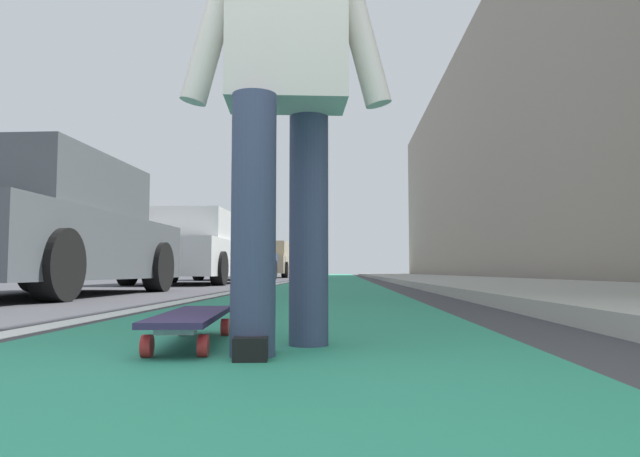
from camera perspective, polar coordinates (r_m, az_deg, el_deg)
name	(u,v)px	position (r m, az deg, el deg)	size (l,w,h in m)	color
ground_plane	(327,286)	(10.58, 0.71, -5.58)	(80.00, 80.00, 0.00)	#38383D
bike_lane_paint	(337,278)	(24.58, 1.64, -4.77)	(56.00, 1.90, 0.00)	#288466
lane_stripe_white	(304,279)	(20.62, -1.56, -4.88)	(52.00, 0.16, 0.01)	silver
sidewalk_curb	(430,278)	(18.77, 10.57, -4.74)	(52.00, 3.20, 0.10)	#9E9B93
building_facade	(481,155)	(23.61, 15.33, 6.87)	(40.00, 1.20, 9.44)	gray
skateboard	(192,319)	(2.17, -12.29, -8.52)	(0.85, 0.28, 0.11)	red
skater_person	(285,72)	(2.07, -3.38, 14.89)	(0.48, 0.72, 1.64)	#384260
parked_car_near	(44,230)	(7.01, -25.13, -0.13)	(4.15, 1.92, 1.48)	#4C5156
parked_car_mid	(192,250)	(12.48, -12.26, -2.03)	(4.36, 1.96, 1.47)	silver
parked_car_far	(238,257)	(18.26, -7.93, -2.72)	(4.18, 2.06, 1.48)	navy
parked_car_end	(269,261)	(24.70, -4.98, -3.11)	(4.14, 1.97, 1.48)	tan
traffic_light	(299,205)	(23.60, -2.06, 2.32)	(0.33, 0.28, 4.23)	#2D2D2D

